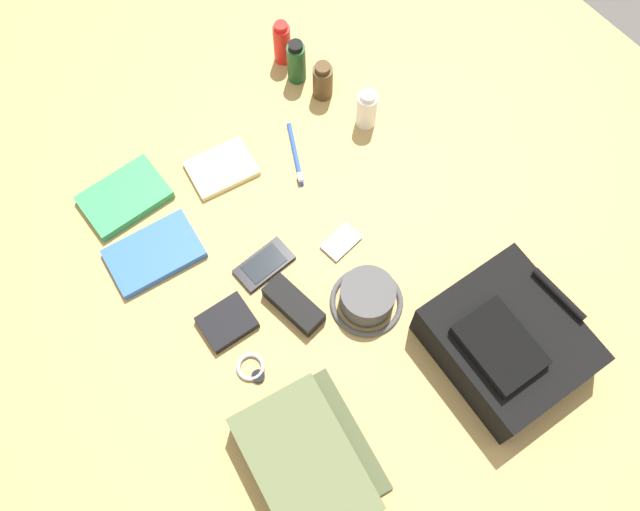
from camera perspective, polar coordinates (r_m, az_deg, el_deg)
ground_plane at (r=1.64m, az=0.00°, el=-0.70°), size 2.64×2.02×0.02m
backpack at (r=1.56m, az=14.40°, el=-6.59°), size 0.32×0.29×0.15m
toiletry_pouch at (r=1.48m, az=-1.09°, el=-16.01°), size 0.32×0.28×0.10m
bucket_hat at (r=1.57m, az=3.71°, el=-3.30°), size 0.16×0.16×0.07m
sunscreen_spray at (r=1.87m, az=-2.98°, el=16.25°), size 0.04×0.04×0.13m
shampoo_bottle at (r=1.83m, az=-1.86°, el=14.87°), size 0.05×0.05×0.13m
cologne_bottle at (r=1.81m, az=0.21°, el=13.48°), size 0.05×0.05×0.11m
toothpaste_tube at (r=1.76m, az=3.68°, el=11.34°), size 0.05×0.05×0.12m
paperback_novel at (r=1.75m, az=-15.01°, el=4.41°), size 0.14×0.20×0.02m
travel_guidebook at (r=1.67m, az=-12.82°, el=0.13°), size 0.16×0.22×0.02m
cell_phone at (r=1.63m, az=-4.39°, el=-0.71°), size 0.07×0.13×0.01m
media_player at (r=1.65m, az=1.64°, el=1.03°), size 0.06×0.09×0.01m
wristwatch at (r=1.56m, az=-5.36°, el=-8.75°), size 0.07×0.06×0.01m
toothbrush at (r=1.75m, az=-1.89°, el=7.69°), size 0.15×0.09×0.02m
wallet at (r=1.59m, az=-7.28°, el=-5.20°), size 0.10×0.12×0.02m
notepad at (r=1.74m, az=-7.69°, el=6.76°), size 0.14×0.17×0.02m
sunglasses_case at (r=1.58m, az=-2.07°, el=-3.87°), size 0.15×0.07×0.04m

